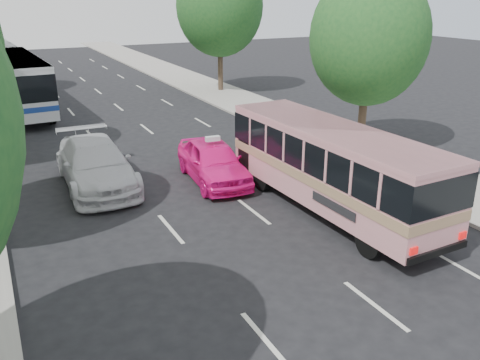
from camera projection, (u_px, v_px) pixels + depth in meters
ground at (292, 275)px, 13.09m from camera, size 120.00×120.00×0.00m
sidewalk_right at (239, 101)px, 33.38m from camera, size 4.00×90.00×0.12m
tree_right_near at (372, 33)px, 21.60m from camera, size 5.10×5.10×7.95m
tree_right_far at (221, 2)px, 34.79m from camera, size 6.00×6.00×9.35m
pink_bus at (331, 160)px, 16.30m from camera, size 2.57×8.99×2.84m
pink_taxi at (213, 161)px, 19.32m from camera, size 2.31×4.82×1.59m
white_pickup at (96, 164)px, 18.81m from camera, size 2.52×5.93×1.70m
tour_coach_front at (18, 79)px, 29.92m from camera, size 2.93×11.13×3.30m
taxi_roof_sign at (213, 139)px, 19.01m from camera, size 0.56×0.23×0.18m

